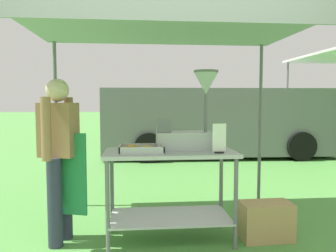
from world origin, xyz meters
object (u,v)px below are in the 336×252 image
stall_canopy (169,27)px  donut_tray (140,150)px  supply_crate (266,221)px  menu_sign (219,140)px  vendor (59,152)px  van_grey (218,121)px  donut_cart (170,176)px  donut_fryer (189,122)px

stall_canopy → donut_tray: 1.25m
supply_crate → menu_sign: bearing=-168.1°
donut_tray → vendor: vendor is taller
vendor → supply_crate: 2.17m
vendor → van_grey: 5.87m
donut_cart → donut_fryer: (0.20, 0.08, 0.53)m
stall_canopy → van_grey: size_ratio=0.51×
stall_canopy → menu_sign: stall_canopy is taller
supply_crate → donut_tray: bearing=-179.3°
donut_tray → menu_sign: 0.75m
donut_cart → van_grey: size_ratio=0.22×
menu_sign → supply_crate: menu_sign is taller
donut_cart → menu_sign: (0.45, -0.20, 0.38)m
donut_fryer → supply_crate: size_ratio=1.55×
donut_fryer → stall_canopy: bearing=174.4°
vendor → van_grey: (2.83, 5.14, -0.02)m
menu_sign → donut_cart: bearing=156.4°
donut_cart → stall_canopy: bearing=90.0°
donut_fryer → van_grey: bearing=73.1°
menu_sign → supply_crate: bearing=11.9°
menu_sign → vendor: bearing=171.3°
donut_tray → supply_crate: size_ratio=0.81×
donut_fryer → van_grey: size_ratio=0.14×
vendor → stall_canopy: bearing=3.3°
supply_crate → donut_cart: bearing=174.9°
donut_cart → donut_tray: bearing=-160.9°
stall_canopy → van_grey: (1.76, 5.08, -1.25)m
donut_tray → donut_cart: bearing=19.1°
donut_cart → supply_crate: bearing=-5.1°
van_grey → donut_tray: bearing=-111.2°
donut_fryer → van_grey: 5.34m
donut_cart → vendor: vendor is taller
stall_canopy → supply_crate: bearing=-10.8°
supply_crate → van_grey: bearing=81.5°
supply_crate → van_grey: (0.79, 5.26, 0.69)m
supply_crate → vendor: bearing=176.6°
donut_tray → van_grey: van_grey is taller
donut_fryer → menu_sign: donut_fryer is taller
vendor → supply_crate: vendor is taller
donut_fryer → supply_crate: (0.76, -0.16, -0.99)m
donut_tray → supply_crate: bearing=0.7°
stall_canopy → donut_cart: 1.48m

